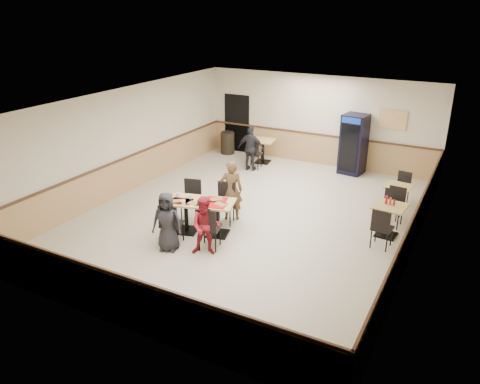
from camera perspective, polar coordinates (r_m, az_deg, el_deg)
The scene contains 20 objects.
ground at distance 12.12m, azimuth 1.27°, elevation -3.06°, with size 10.00×10.00×0.00m, color beige.
room_shell at distance 13.54m, azimuth 12.96°, elevation 1.77°, with size 10.00×10.00×10.00m.
main_table at distance 11.11m, azimuth -4.71°, elevation -2.44°, with size 1.70×1.15×0.83m.
main_chairs at distance 11.13m, azimuth -4.97°, elevation -2.53°, with size 1.80×2.11×1.05m.
diner_woman_left at distance 10.41m, azimuth -8.88°, elevation -3.61°, with size 0.66×0.43×1.36m, color black.
diner_woman_right at distance 10.14m, azimuth -4.21°, elevation -4.17°, with size 0.65×0.51×1.34m, color maroon.
diner_man_opposite at distance 11.72m, azimuth -1.06°, elevation 0.20°, with size 0.57×0.37×1.56m, color brown.
lone_diner at distance 15.30m, azimuth 1.34°, elevation 5.34°, with size 0.88×0.36×1.50m, color black.
tabletop_clutter at distance 10.94m, azimuth -5.05°, elevation -1.14°, with size 1.39×0.94×0.12m.
side_table_near at distance 11.50m, azimuth 17.65°, elevation -2.76°, with size 0.78×0.78×0.78m.
side_table_near_chair_south at distance 10.94m, azimuth 16.97°, elevation -4.11°, with size 0.46×0.46×0.99m, color black, non-canonical shape.
side_table_near_chair_north at distance 12.07m, azimuth 18.23°, elevation -1.76°, with size 0.46×0.46×0.99m, color black, non-canonical shape.
side_table_far at distance 13.03m, azimuth 18.67°, elevation -0.22°, with size 0.72×0.72×0.70m.
side_table_far_chair_south at distance 12.52m, azimuth 18.19°, elevation -1.16°, with size 0.41×0.41×0.88m, color black, non-canonical shape.
side_table_far_chair_north at distance 13.55m, azimuth 19.09°, elevation 0.48°, with size 0.41×0.41×0.88m, color black, non-canonical shape.
condiment_caddy at distance 11.41m, azimuth 17.75°, elevation -1.04°, with size 0.23×0.06×0.20m.
back_table at distance 16.15m, azimuth 2.82°, elevation 5.45°, with size 0.86×0.86×0.81m.
back_table_chair_lone at distance 15.59m, azimuth 1.79°, elevation 4.76°, with size 0.48×0.48×1.03m, color black, non-canonical shape.
pepsi_cooler at distance 15.41m, azimuth 13.66°, elevation 5.68°, with size 0.81×0.82×1.92m.
trash_bin at distance 17.19m, azimuth -1.53°, elevation 6.01°, with size 0.51×0.51×0.80m, color black.
Camera 1 is at (4.94, -9.81, 5.13)m, focal length 35.00 mm.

